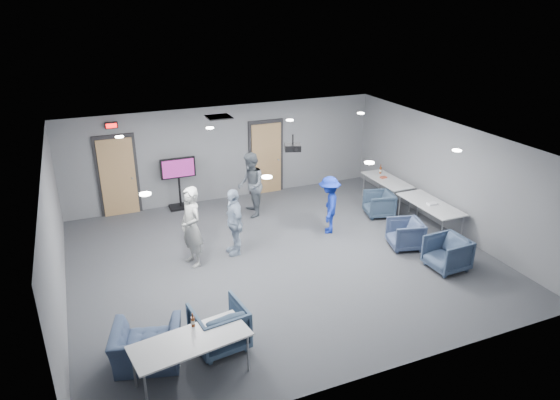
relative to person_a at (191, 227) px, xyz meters
name	(u,v)px	position (x,y,z in m)	size (l,w,h in m)	color
floor	(280,258)	(1.86, -0.52, -0.90)	(9.00, 9.00, 0.00)	#36393E
ceiling	(280,143)	(1.86, -0.52, 1.80)	(9.00, 9.00, 0.00)	white
wall_back	(226,153)	(1.86, 3.48, 0.45)	(9.00, 0.02, 2.70)	slate
wall_front	(385,300)	(1.86, -4.52, 0.45)	(9.00, 0.02, 2.70)	slate
wall_left	(54,240)	(-2.64, -0.52, 0.45)	(0.02, 8.00, 2.70)	slate
wall_right	(448,176)	(6.36, -0.52, 0.45)	(0.02, 8.00, 2.70)	slate
door_left	(118,177)	(-1.14, 3.44, 0.17)	(1.06, 0.17, 2.24)	black
door_right	(266,158)	(3.06, 3.44, 0.17)	(1.06, 0.17, 2.24)	black
exit_sign	(111,125)	(-1.14, 3.42, 1.55)	(0.32, 0.08, 0.16)	black
hvac_diffuser	(219,117)	(1.36, 2.28, 1.79)	(0.60, 0.60, 0.03)	black
downlights	(280,143)	(1.86, -0.52, 1.79)	(6.18, 3.78, 0.02)	white
person_a	(191,227)	(0.00, 0.00, 0.00)	(0.66, 0.43, 1.80)	#9DA09E
person_b	(251,185)	(2.06, 2.00, -0.03)	(0.84, 0.65, 1.73)	slate
person_c	(234,222)	(1.00, 0.14, -0.12)	(0.92, 0.38, 1.57)	#9BADC7
person_d	(329,205)	(3.49, 0.30, -0.17)	(0.94, 0.54, 1.45)	#172B96
chair_right_a	(379,204)	(5.21, 0.65, -0.57)	(0.71, 0.73, 0.66)	#334559
chair_right_b	(405,234)	(4.76, -1.14, -0.56)	(0.72, 0.74, 0.67)	#3B4867
chair_right_c	(447,253)	(4.99, -2.31, -0.53)	(0.78, 0.80, 0.73)	#37465F
chair_front_a	(219,326)	(-0.26, -2.92, -0.51)	(0.83, 0.86, 0.78)	#3E526B
chair_front_b	(147,347)	(-1.44, -2.92, -0.56)	(1.05, 0.92, 0.68)	#3D4D6A
table_right_a	(387,181)	(5.86, 1.29, -0.22)	(0.70, 1.67, 0.73)	silver
table_right_b	(431,205)	(5.86, -0.61, -0.21)	(0.76, 1.83, 0.73)	silver
table_front_left	(191,343)	(-0.86, -3.52, -0.21)	(1.87, 1.01, 0.73)	silver
bottle_front	(193,321)	(-0.74, -3.20, -0.08)	(0.06, 0.06, 0.24)	#622B10
bottle_right	(381,170)	(5.95, 1.78, -0.07)	(0.07, 0.07, 0.27)	#622B10
snack_box	(383,177)	(5.82, 1.42, -0.15)	(0.18, 0.12, 0.04)	#B4462D
wrapper	(432,204)	(5.84, -0.68, -0.14)	(0.23, 0.16, 0.05)	white
tv_stand	(179,180)	(0.41, 3.23, -0.08)	(0.95, 0.45, 1.45)	black
projector	(293,147)	(2.37, 0.00, 1.51)	(0.43, 0.40, 0.36)	black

